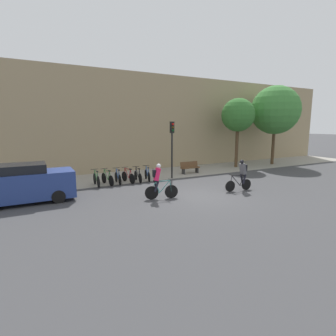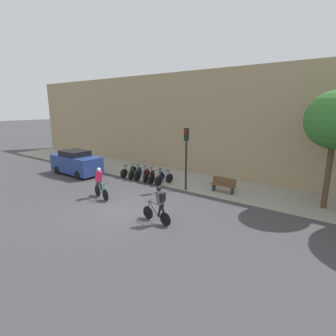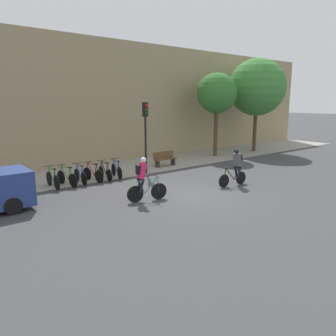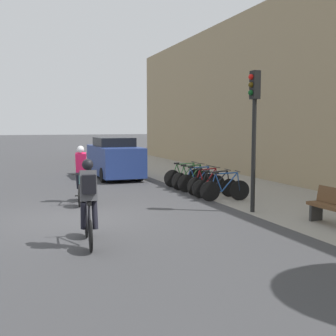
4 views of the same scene
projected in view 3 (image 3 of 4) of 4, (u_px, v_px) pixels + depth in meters
ground at (193, 194)px, 14.01m from camera, size 200.00×200.00×0.00m
kerb_strip at (114, 169)px, 19.16m from camera, size 44.00×4.50×0.01m
building_facade at (91, 102)px, 20.33m from camera, size 44.00×0.60×7.76m
cyclist_pink at (143, 178)px, 12.85m from camera, size 1.64×0.58×1.78m
cyclist_grey at (236, 166)px, 15.36m from camera, size 1.71×0.48×1.75m
parked_bike_0 at (53, 179)px, 14.99m from camera, size 0.46×1.68×0.98m
parked_bike_1 at (67, 177)px, 15.41m from camera, size 0.46×1.69×0.96m
parked_bike_2 at (80, 176)px, 15.82m from camera, size 0.46×1.60×0.96m
parked_bike_3 at (93, 174)px, 16.23m from camera, size 0.48×1.59×0.96m
parked_bike_4 at (105, 172)px, 16.64m from camera, size 0.46×1.64×0.94m
parked_bike_5 at (117, 170)px, 17.05m from camera, size 0.48×1.61×0.96m
traffic_light_pole at (146, 125)px, 17.63m from camera, size 0.26×0.30×3.87m
bench at (165, 159)px, 20.11m from camera, size 1.52×0.44×0.89m
street_tree_0 at (217, 94)px, 23.14m from camera, size 2.83×2.83×5.91m
street_tree_1 at (257, 87)px, 25.36m from camera, size 4.39×4.39×7.19m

